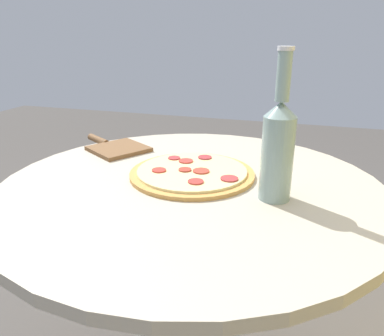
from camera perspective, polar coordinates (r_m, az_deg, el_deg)
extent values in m
cylinder|color=#B2A893|center=(1.10, -0.14, -20.95)|extent=(0.08, 0.08, 0.71)
cylinder|color=#B2A893|center=(0.90, -0.16, -3.01)|extent=(0.91, 0.91, 0.02)
cylinder|color=#C68E47|center=(0.94, 0.00, -0.86)|extent=(0.31, 0.31, 0.01)
cylinder|color=beige|center=(0.94, 0.00, -0.40)|extent=(0.27, 0.27, 0.01)
cylinder|color=#AA3433|center=(0.88, 5.71, -1.61)|extent=(0.04, 0.04, 0.00)
cylinder|color=#B23C2D|center=(0.92, 1.39, -0.45)|extent=(0.04, 0.04, 0.00)
cylinder|color=#AC3135|center=(1.02, -2.74, 1.54)|extent=(0.03, 0.03, 0.00)
cylinder|color=#AE332D|center=(0.86, 0.57, -2.07)|extent=(0.04, 0.04, 0.00)
cylinder|color=#A13034|center=(1.02, 1.97, 1.64)|extent=(0.04, 0.04, 0.00)
cylinder|color=#B3372E|center=(0.99, -0.94, 1.09)|extent=(0.04, 0.04, 0.00)
cylinder|color=#A13628|center=(0.93, -1.08, -0.25)|extent=(0.03, 0.03, 0.00)
cylinder|color=#B6342A|center=(0.93, -5.06, -0.32)|extent=(0.04, 0.04, 0.00)
cylinder|color=gray|center=(0.80, 12.81, 1.35)|extent=(0.07, 0.07, 0.18)
cone|color=gray|center=(0.77, 13.41, 8.73)|extent=(0.07, 0.07, 0.03)
cylinder|color=gray|center=(0.77, 13.80, 13.38)|extent=(0.03, 0.03, 0.10)
cylinder|color=silver|center=(0.76, 14.14, 17.28)|extent=(0.03, 0.03, 0.01)
cube|color=brown|center=(1.15, -11.12, 2.87)|extent=(0.21, 0.21, 0.01)
cylinder|color=brown|center=(1.26, -14.09, 4.16)|extent=(0.08, 0.10, 0.02)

